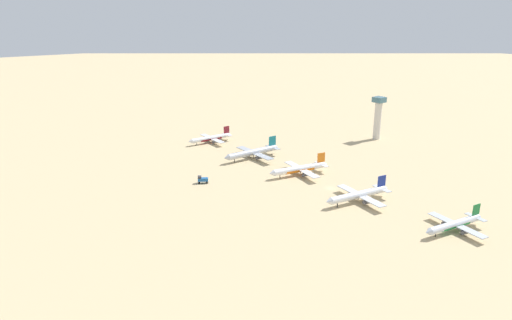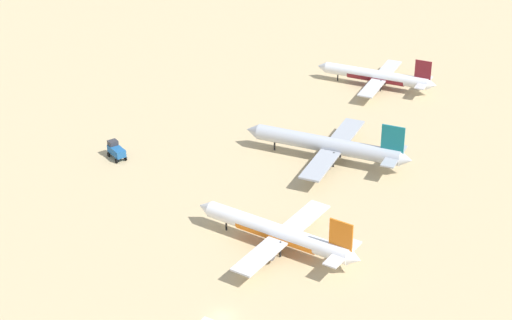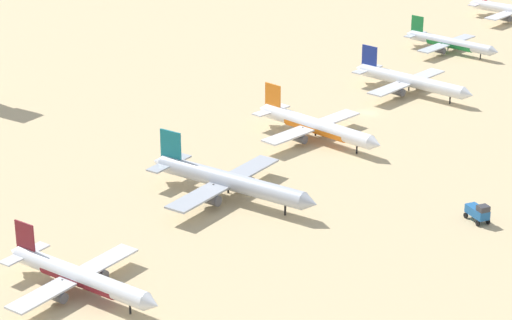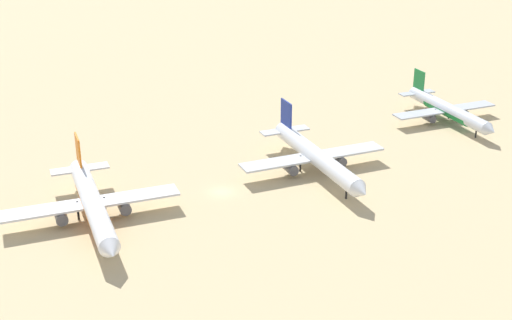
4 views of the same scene
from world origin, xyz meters
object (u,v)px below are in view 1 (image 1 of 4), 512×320
Objects in this scene: parked_jet_0 at (211,138)px; control_tower at (378,116)px; parked_jet_1 at (253,152)px; parked_jet_2 at (300,169)px; parked_jet_4 at (455,224)px; service_truck at (202,179)px; parked_jet_3 at (359,195)px.

control_tower reaches higher than parked_jet_0.
parked_jet_1 reaches higher than parked_jet_2.
control_tower is at bearing 146.68° from parked_jet_0.
control_tower is at bearing -167.12° from parked_jet_2.
parked_jet_4 is 5.68× the size of service_truck.
parked_jet_0 is at bearing -125.89° from service_truck.
parked_jet_4 is 141.27m from control_tower.
parked_jet_3 is (3.75, 43.80, 0.03)m from parked_jet_2.
parked_jet_0 is at bearing -33.32° from control_tower.
parked_jet_4 is (-6.86, 43.20, -0.48)m from parked_jet_3.
parked_jet_0 is at bearing -90.37° from parked_jet_3.
parked_jet_3 reaches higher than service_truck.
parked_jet_3 is (0.83, 128.03, 0.36)m from parked_jet_0.
parked_jet_1 reaches higher than parked_jet_3.
parked_jet_3 is 6.48× the size of service_truck.
parked_jet_3 is 1.14× the size of parked_jet_4.
service_truck is at bearing -24.42° from parked_jet_2.
parked_jet_1 is at bearing -87.68° from parked_jet_4.
parked_jet_4 is (-6.03, 171.23, -0.12)m from parked_jet_0.
parked_jet_1 is 38.84m from parked_jet_2.
parked_jet_2 is 43.96m from parked_jet_3.
service_truck is (46.09, 16.95, -1.83)m from parked_jet_1.
parked_jet_0 is 1.04× the size of parked_jet_4.
parked_jet_2 is at bearing 91.99° from parked_jet_0.
parked_jet_4 is at bearing 50.32° from control_tower.
parked_jet_4 is 120.27m from service_truck.
parked_jet_2 is 52.83m from service_truck.
control_tower reaches higher than parked_jet_3.
parked_jet_1 is at bearing -10.47° from control_tower.
parked_jet_3 is at bearing 89.63° from parked_jet_0.
parked_jet_0 is 0.91× the size of parked_jet_3.
parked_jet_1 is at bearing -91.22° from parked_jet_3.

